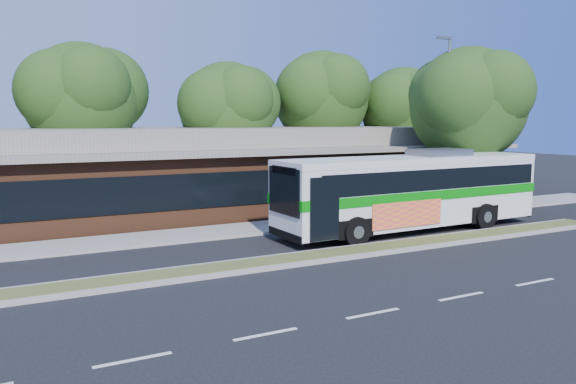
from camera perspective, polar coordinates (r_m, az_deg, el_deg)
ground at (r=20.27m, az=7.14°, el=-6.64°), size 120.00×120.00×0.00m
median_strip at (r=20.73m, az=6.20°, el=-6.09°), size 26.00×1.10×0.15m
sidewalk at (r=25.65m, az=-1.02°, el=-3.49°), size 44.00×2.60×0.12m
plaza_building at (r=31.35m, az=-6.41°, el=2.26°), size 33.20×11.20×4.45m
lamp_post at (r=30.39m, az=15.80°, el=7.11°), size 0.93×0.18×9.07m
tree_bg_b at (r=32.66m, az=-19.53°, el=9.14°), size 6.69×6.00×9.00m
tree_bg_c at (r=33.75m, az=-5.58°, el=8.52°), size 6.24×5.60×8.26m
tree_bg_d at (r=37.86m, az=3.89°, el=9.65°), size 6.91×6.20×9.37m
tree_bg_e at (r=40.47m, az=11.96°, el=8.40°), size 6.47×5.80×8.50m
tree_bg_f at (r=45.25m, az=17.11°, el=8.51°), size 6.69×6.00×8.92m
transit_bus at (r=25.22m, az=12.50°, el=0.60°), size 12.84×3.26×3.58m
sidewalk_tree at (r=31.80m, az=18.20°, el=8.62°), size 6.80×6.09×8.69m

